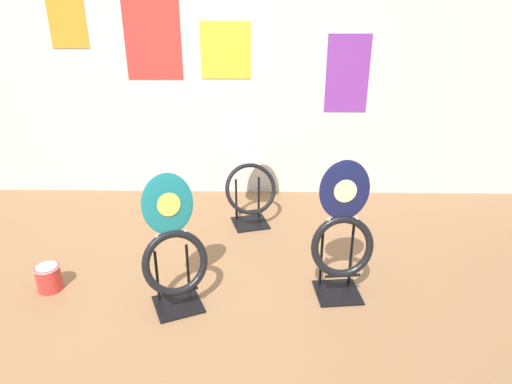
{
  "coord_description": "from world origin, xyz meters",
  "views": [
    {
      "loc": [
        0.55,
        -1.87,
        1.79
      ],
      "look_at": [
        0.49,
        0.96,
        0.55
      ],
      "focal_mm": 32.0,
      "sensor_mm": 36.0,
      "label": 1
    }
  ],
  "objects_px": {
    "toilet_seat_display_navy_moon": "(342,235)",
    "toilet_seat_display_white_plain": "(249,175)",
    "paint_can": "(49,277)",
    "toilet_seat_display_teal_sax": "(174,251)"
  },
  "relations": [
    {
      "from": "toilet_seat_display_white_plain",
      "to": "paint_can",
      "type": "xyz_separation_m",
      "value": [
        -1.27,
        -0.99,
        -0.34
      ]
    },
    {
      "from": "toilet_seat_display_navy_moon",
      "to": "toilet_seat_display_white_plain",
      "type": "bearing_deg",
      "value": 121.23
    },
    {
      "from": "toilet_seat_display_white_plain",
      "to": "toilet_seat_display_teal_sax",
      "type": "relative_size",
      "value": 1.06
    },
    {
      "from": "paint_can",
      "to": "toilet_seat_display_white_plain",
      "type": "bearing_deg",
      "value": 37.8
    },
    {
      "from": "toilet_seat_display_navy_moon",
      "to": "toilet_seat_display_teal_sax",
      "type": "distance_m",
      "value": 1.03
    },
    {
      "from": "toilet_seat_display_white_plain",
      "to": "toilet_seat_display_teal_sax",
      "type": "xyz_separation_m",
      "value": [
        -0.41,
        -1.14,
        -0.04
      ]
    },
    {
      "from": "toilet_seat_display_white_plain",
      "to": "toilet_seat_display_teal_sax",
      "type": "height_order",
      "value": "toilet_seat_display_white_plain"
    },
    {
      "from": "toilet_seat_display_navy_moon",
      "to": "toilet_seat_display_teal_sax",
      "type": "relative_size",
      "value": 1.06
    },
    {
      "from": "toilet_seat_display_navy_moon",
      "to": "toilet_seat_display_white_plain",
      "type": "height_order",
      "value": "toilet_seat_display_white_plain"
    },
    {
      "from": "toilet_seat_display_navy_moon",
      "to": "toilet_seat_display_white_plain",
      "type": "relative_size",
      "value": 1.0
    }
  ]
}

